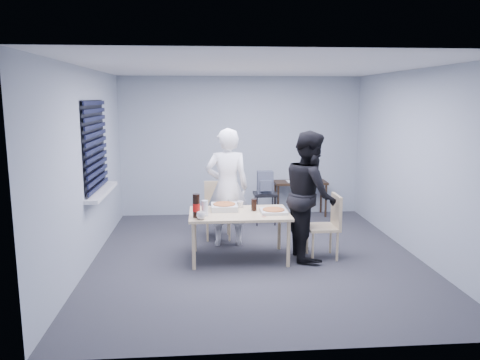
{
  "coord_description": "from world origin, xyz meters",
  "views": [
    {
      "loc": [
        -0.73,
        -6.25,
        2.21
      ],
      "look_at": [
        -0.22,
        0.1,
        1.08
      ],
      "focal_mm": 35.0,
      "sensor_mm": 36.0,
      "label": 1
    }
  ],
  "objects": [
    {
      "name": "pizza_box_b",
      "position": [
        0.23,
        -0.12,
        0.68
      ],
      "size": [
        0.35,
        0.35,
        0.05
      ],
      "rotation": [
        0.0,
        0.0,
        0.32
      ],
      "color": "silver",
      "rests_on": "dining_table"
    },
    {
      "name": "plastic_cups",
      "position": [
        -0.71,
        -0.22,
        0.77
      ],
      "size": [
        0.11,
        0.11,
        0.21
      ],
      "primitive_type": "cylinder",
      "rotation": [
        0.0,
        0.0,
        -0.26
      ],
      "color": "silver",
      "rests_on": "dining_table"
    },
    {
      "name": "black_box",
      "position": [
        1.33,
        2.31,
        0.68
      ],
      "size": [
        0.15,
        0.13,
        0.05
      ],
      "primitive_type": "cube",
      "rotation": [
        0.0,
        0.0,
        0.43
      ],
      "color": "black",
      "rests_on": "side_table"
    },
    {
      "name": "room",
      "position": [
        -2.2,
        0.4,
        1.44
      ],
      "size": [
        5.0,
        5.0,
        5.0
      ],
      "color": "#2E2E33",
      "rests_on": "ground"
    },
    {
      "name": "stool",
      "position": [
        0.36,
        1.75,
        0.44
      ],
      "size": [
        0.4,
        0.4,
        0.55
      ],
      "color": "black",
      "rests_on": "ground"
    },
    {
      "name": "chair_right",
      "position": [
        1.0,
        -0.1,
        0.51
      ],
      "size": [
        0.42,
        0.42,
        0.89
      ],
      "color": "beige",
      "rests_on": "ground"
    },
    {
      "name": "chair_far",
      "position": [
        -0.5,
        1.02,
        0.51
      ],
      "size": [
        0.42,
        0.42,
        0.89
      ],
      "color": "beige",
      "rests_on": "ground"
    },
    {
      "name": "dining_table",
      "position": [
        -0.24,
        -0.06,
        0.6
      ],
      "size": [
        1.36,
        0.86,
        0.66
      ],
      "color": "beige",
      "rests_on": "ground"
    },
    {
      "name": "backpack",
      "position": [
        0.36,
        1.74,
        0.74
      ],
      "size": [
        0.28,
        0.2,
        0.39
      ],
      "rotation": [
        0.0,
        0.0,
        0.33
      ],
      "color": "slate",
      "rests_on": "stool"
    },
    {
      "name": "rubber_band",
      "position": [
        0.07,
        -0.33,
        0.66
      ],
      "size": [
        0.07,
        0.07,
        0.0
      ],
      "primitive_type": "torus",
      "rotation": [
        0.0,
        0.0,
        -0.11
      ],
      "color": "red",
      "rests_on": "dining_table"
    },
    {
      "name": "side_table",
      "position": [
        1.11,
        2.28,
        0.58
      ],
      "size": [
        0.98,
        0.44,
        0.65
      ],
      "color": "#382216",
      "rests_on": "ground"
    },
    {
      "name": "person_white",
      "position": [
        -0.37,
        0.59,
        0.89
      ],
      "size": [
        0.65,
        0.42,
        1.77
      ],
      "primitive_type": "imported",
      "rotation": [
        0.0,
        0.0,
        3.14
      ],
      "color": "white",
      "rests_on": "ground"
    },
    {
      "name": "papers",
      "position": [
        0.96,
        2.27,
        0.66
      ],
      "size": [
        0.22,
        0.3,
        0.0
      ],
      "primitive_type": "cube",
      "rotation": [
        0.0,
        0.0,
        0.01
      ],
      "color": "white",
      "rests_on": "side_table"
    },
    {
      "name": "mug_b",
      "position": [
        -0.2,
        0.22,
        0.71
      ],
      "size": [
        0.1,
        0.1,
        0.09
      ],
      "primitive_type": "imported",
      "color": "white",
      "rests_on": "dining_table"
    },
    {
      "name": "pizza_box_a",
      "position": [
        -0.44,
        0.1,
        0.7
      ],
      "size": [
        0.36,
        0.36,
        0.09
      ],
      "rotation": [
        0.0,
        0.0,
        0.39
      ],
      "color": "silver",
      "rests_on": "dining_table"
    },
    {
      "name": "mug_a",
      "position": [
        -0.75,
        -0.39,
        0.71
      ],
      "size": [
        0.17,
        0.17,
        0.1
      ],
      "primitive_type": "imported",
      "rotation": [
        0.0,
        0.0,
        0.52
      ],
      "color": "white",
      "rests_on": "dining_table"
    },
    {
      "name": "person_black",
      "position": [
        0.74,
        -0.04,
        0.89
      ],
      "size": [
        0.47,
        0.86,
        1.77
      ],
      "primitive_type": "imported",
      "rotation": [
        0.0,
        0.0,
        1.57
      ],
      "color": "black",
      "rests_on": "ground"
    },
    {
      "name": "cola_glass",
      "position": [
        -0.03,
        0.01,
        0.75
      ],
      "size": [
        0.08,
        0.08,
        0.17
      ],
      "primitive_type": "cylinder",
      "rotation": [
        0.0,
        0.0,
        -0.07
      ],
      "color": "black",
      "rests_on": "dining_table"
    },
    {
      "name": "soda_bottle",
      "position": [
        -0.82,
        -0.29,
        0.81
      ],
      "size": [
        0.1,
        0.1,
        0.31
      ],
      "rotation": [
        0.0,
        0.0,
        0.28
      ],
      "color": "black",
      "rests_on": "dining_table"
    }
  ]
}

